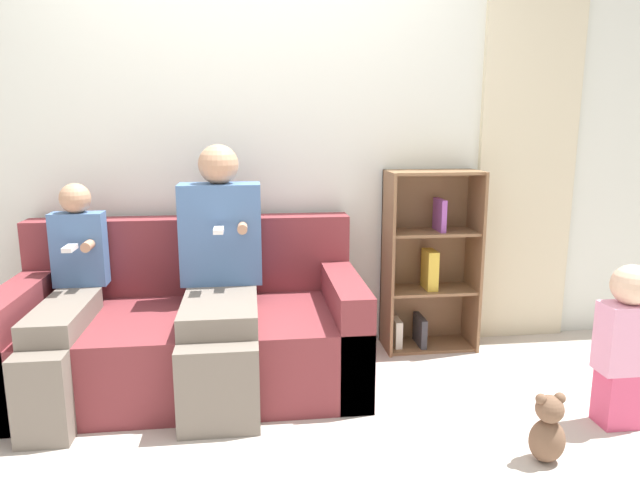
{
  "coord_description": "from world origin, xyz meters",
  "views": [
    {
      "loc": [
        -0.02,
        -2.42,
        1.39
      ],
      "look_at": [
        0.35,
        0.62,
        0.76
      ],
      "focal_mm": 32.0,
      "sensor_mm": 36.0,
      "label": 1
    }
  ],
  "objects_px": {
    "bookshelf": "(428,264)",
    "teddy_bear": "(548,430)",
    "adult_seated": "(220,269)",
    "child_seated": "(65,300)",
    "couch": "(189,332)",
    "toddler_standing": "(625,343)"
  },
  "relations": [
    {
      "from": "bookshelf",
      "to": "teddy_bear",
      "type": "relative_size",
      "value": 3.63
    },
    {
      "from": "adult_seated",
      "to": "teddy_bear",
      "type": "xyz_separation_m",
      "value": [
        1.37,
        -0.88,
        -0.51
      ]
    },
    {
      "from": "couch",
      "to": "toddler_standing",
      "type": "height_order",
      "value": "couch"
    },
    {
      "from": "couch",
      "to": "child_seated",
      "type": "bearing_deg",
      "value": -165.66
    },
    {
      "from": "bookshelf",
      "to": "teddy_bear",
      "type": "xyz_separation_m",
      "value": [
        0.11,
        -1.31,
        -0.39
      ]
    },
    {
      "from": "bookshelf",
      "to": "adult_seated",
      "type": "bearing_deg",
      "value": -160.93
    },
    {
      "from": "couch",
      "to": "adult_seated",
      "type": "height_order",
      "value": "adult_seated"
    },
    {
      "from": "teddy_bear",
      "to": "couch",
      "type": "bearing_deg",
      "value": 148.04
    },
    {
      "from": "adult_seated",
      "to": "child_seated",
      "type": "xyz_separation_m",
      "value": [
        -0.76,
        -0.06,
        -0.12
      ]
    },
    {
      "from": "adult_seated",
      "to": "toddler_standing",
      "type": "height_order",
      "value": "adult_seated"
    },
    {
      "from": "child_seated",
      "to": "bookshelf",
      "type": "distance_m",
      "value": 2.07
    },
    {
      "from": "adult_seated",
      "to": "child_seated",
      "type": "bearing_deg",
      "value": -175.25
    },
    {
      "from": "child_seated",
      "to": "teddy_bear",
      "type": "relative_size",
      "value": 3.52
    },
    {
      "from": "adult_seated",
      "to": "child_seated",
      "type": "height_order",
      "value": "adult_seated"
    },
    {
      "from": "couch",
      "to": "bookshelf",
      "type": "distance_m",
      "value": 1.5
    },
    {
      "from": "couch",
      "to": "adult_seated",
      "type": "distance_m",
      "value": 0.42
    },
    {
      "from": "adult_seated",
      "to": "bookshelf",
      "type": "height_order",
      "value": "adult_seated"
    },
    {
      "from": "couch",
      "to": "bookshelf",
      "type": "bearing_deg",
      "value": 13.65
    },
    {
      "from": "toddler_standing",
      "to": "bookshelf",
      "type": "relative_size",
      "value": 0.69
    },
    {
      "from": "bookshelf",
      "to": "teddy_bear",
      "type": "bearing_deg",
      "value": -85.07
    },
    {
      "from": "toddler_standing",
      "to": "couch",
      "type": "bearing_deg",
      "value": 160.52
    },
    {
      "from": "adult_seated",
      "to": "bookshelf",
      "type": "bearing_deg",
      "value": 19.07
    }
  ]
}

